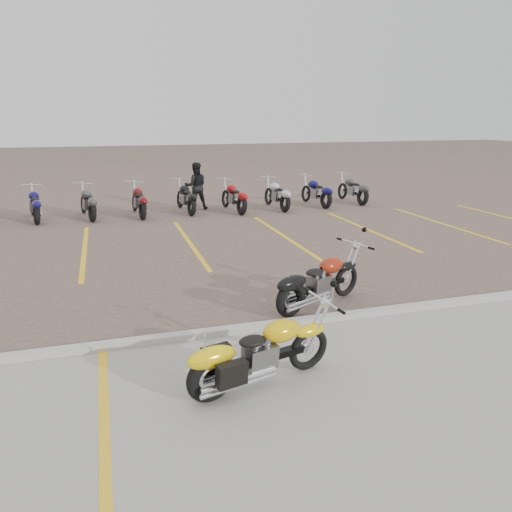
# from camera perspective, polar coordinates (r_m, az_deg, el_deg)

# --- Properties ---
(ground) EXTENTS (100.00, 100.00, 0.00)m
(ground) POSITION_cam_1_polar(r_m,az_deg,el_deg) (9.84, -3.70, -3.98)
(ground) COLOR #745D53
(ground) RESTS_ON ground
(concrete_apron) EXTENTS (60.00, 5.00, 0.01)m
(concrete_apron) POSITION_cam_1_polar(r_m,az_deg,el_deg) (5.99, 6.86, -18.00)
(concrete_apron) COLOR #9E9B93
(concrete_apron) RESTS_ON ground
(curb) EXTENTS (60.00, 0.18, 0.12)m
(curb) POSITION_cam_1_polar(r_m,az_deg,el_deg) (8.02, -0.36, -8.21)
(curb) COLOR #ADAAA3
(curb) RESTS_ON ground
(parking_stripes) EXTENTS (38.00, 5.50, 0.01)m
(parking_stripes) POSITION_cam_1_polar(r_m,az_deg,el_deg) (13.60, -7.62, 1.53)
(parking_stripes) COLOR yellow
(parking_stripes) RESTS_ON ground
(apron_stripe) EXTENTS (0.12, 5.00, 0.00)m
(apron_stripe) POSITION_cam_1_polar(r_m,az_deg,el_deg) (5.61, -16.88, -21.18)
(apron_stripe) COLOR yellow
(apron_stripe) RESTS_ON concrete_apron
(yellow_cruiser) EXTENTS (2.03, 0.64, 0.85)m
(yellow_cruiser) POSITION_cam_1_polar(r_m,az_deg,el_deg) (6.37, 0.18, -11.29)
(yellow_cruiser) COLOR black
(yellow_cruiser) RESTS_ON ground
(flame_cruiser) EXTENTS (1.97, 0.98, 0.86)m
(flame_cruiser) POSITION_cam_1_polar(r_m,az_deg,el_deg) (8.94, 6.99, -3.22)
(flame_cruiser) COLOR black
(flame_cruiser) RESTS_ON ground
(person_b) EXTENTS (0.87, 0.70, 1.69)m
(person_b) POSITION_cam_1_polar(r_m,az_deg,el_deg) (18.36, -6.89, 7.94)
(person_b) COLOR black
(person_b) RESTS_ON ground
(bg_bike_row) EXTENTS (17.34, 2.05, 1.10)m
(bg_bike_row) POSITION_cam_1_polar(r_m,az_deg,el_deg) (17.58, -13.42, 6.30)
(bg_bike_row) COLOR black
(bg_bike_row) RESTS_ON ground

